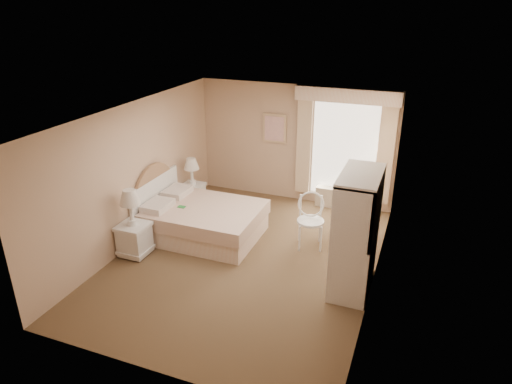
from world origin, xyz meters
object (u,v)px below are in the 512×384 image
at_px(cafe_chair, 311,216).
at_px(armoire, 356,242).
at_px(nightstand_near, 134,231).
at_px(nightstand_far, 193,189).
at_px(round_table, 355,209).
at_px(bed, 200,219).

distance_m(cafe_chair, armoire, 1.40).
relative_size(nightstand_near, nightstand_far, 1.11).
xyz_separation_m(round_table, armoire, (0.30, -1.84, 0.31)).
distance_m(nightstand_far, armoire, 4.04).
xyz_separation_m(nightstand_near, armoire, (3.65, 0.40, 0.32)).
bearing_deg(cafe_chair, armoire, -63.57).
relative_size(nightstand_near, armoire, 0.64).
bearing_deg(bed, round_table, 24.56).
bearing_deg(nightstand_far, nightstand_near, -90.00).
xyz_separation_m(nightstand_far, cafe_chair, (2.71, -0.68, 0.17)).
bearing_deg(nightstand_near, round_table, 33.67).
bearing_deg(nightstand_near, cafe_chair, 27.57).
bearing_deg(nightstand_far, round_table, 2.37).
relative_size(cafe_chair, armoire, 0.53).
bearing_deg(nightstand_near, armoire, 6.17).
distance_m(bed, round_table, 2.90).
relative_size(nightstand_far, round_table, 1.56).
distance_m(nightstand_near, armoire, 3.69).
relative_size(nightstand_far, cafe_chair, 1.08).
bearing_deg(bed, nightstand_far, 123.82).
distance_m(nightstand_near, cafe_chair, 3.06).
xyz_separation_m(bed, nightstand_far, (-0.71, 1.07, 0.07)).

